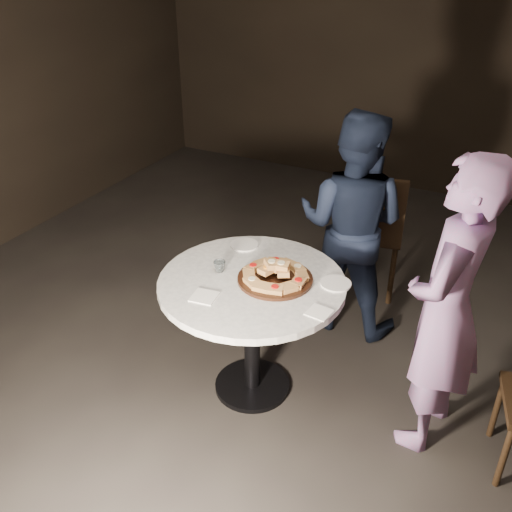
# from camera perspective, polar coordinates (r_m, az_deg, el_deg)

# --- Properties ---
(floor) EXTENTS (7.00, 7.00, 0.00)m
(floor) POSITION_cam_1_polar(r_m,az_deg,el_deg) (3.67, 2.19, -12.65)
(floor) COLOR black
(floor) RESTS_ON ground
(table) EXTENTS (1.17, 1.17, 0.79)m
(table) POSITION_cam_1_polar(r_m,az_deg,el_deg) (3.25, -0.40, -4.62)
(table) COLOR black
(table) RESTS_ON ground
(serving_board) EXTENTS (0.50, 0.50, 0.02)m
(serving_board) POSITION_cam_1_polar(r_m,az_deg,el_deg) (3.16, 1.92, -2.30)
(serving_board) COLOR black
(serving_board) RESTS_ON table
(focaccia_pile) EXTENTS (0.37, 0.37, 0.10)m
(focaccia_pile) POSITION_cam_1_polar(r_m,az_deg,el_deg) (3.15, 1.95, -1.68)
(focaccia_pile) COLOR #B17C44
(focaccia_pile) RESTS_ON serving_board
(plate_left) EXTENTS (0.19, 0.19, 0.01)m
(plate_left) POSITION_cam_1_polar(r_m,az_deg,el_deg) (3.51, -1.19, 1.15)
(plate_left) COLOR white
(plate_left) RESTS_ON table
(plate_right) EXTENTS (0.22, 0.22, 0.01)m
(plate_right) POSITION_cam_1_polar(r_m,az_deg,el_deg) (3.16, 7.97, -2.73)
(plate_right) COLOR white
(plate_right) RESTS_ON table
(water_glass) EXTENTS (0.09, 0.09, 0.07)m
(water_glass) POSITION_cam_1_polar(r_m,az_deg,el_deg) (3.24, -3.66, -1.05)
(water_glass) COLOR silver
(water_glass) RESTS_ON table
(napkin_near) EXTENTS (0.15, 0.15, 0.01)m
(napkin_near) POSITION_cam_1_polar(r_m,az_deg,el_deg) (3.04, -5.20, -4.06)
(napkin_near) COLOR white
(napkin_near) RESTS_ON table
(napkin_far) EXTENTS (0.13, 0.13, 0.01)m
(napkin_far) POSITION_cam_1_polar(r_m,az_deg,el_deg) (2.93, 6.33, -5.62)
(napkin_far) COLOR white
(napkin_far) RESTS_ON table
(chair_far) EXTENTS (0.56, 0.58, 1.01)m
(chair_far) POSITION_cam_1_polar(r_m,az_deg,el_deg) (4.28, 11.35, 2.98)
(chair_far) COLOR black
(chair_far) RESTS_ON ground
(diner_navy) EXTENTS (0.76, 0.59, 1.55)m
(diner_navy) POSITION_cam_1_polar(r_m,az_deg,el_deg) (3.85, 9.50, 3.12)
(diner_navy) COLOR black
(diner_navy) RESTS_ON ground
(diner_teal) EXTENTS (0.47, 0.65, 1.66)m
(diner_teal) POSITION_cam_1_polar(r_m,az_deg,el_deg) (3.01, 18.48, -5.17)
(diner_teal) COLOR #86649C
(diner_teal) RESTS_ON ground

